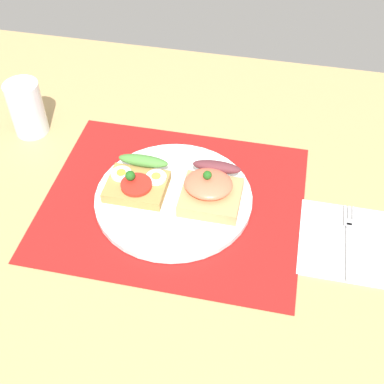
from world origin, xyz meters
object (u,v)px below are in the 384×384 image
at_px(plate, 174,198).
at_px(napkin, 349,242).
at_px(drinking_glass, 27,108).
at_px(sandwich_salmon, 211,188).
at_px(fork, 349,239).
at_px(sandwich_egg_tomato, 138,181).

bearing_deg(plate, napkin, -5.90).
bearing_deg(drinking_glass, sandwich_salmon, -17.37).
distance_m(napkin, fork, 0.01).
distance_m(sandwich_salmon, drinking_glass, 0.37).
xyz_separation_m(sandwich_salmon, napkin, (0.22, -0.04, -0.03)).
distance_m(plate, fork, 0.28).
bearing_deg(napkin, fork, 109.98).
bearing_deg(sandwich_salmon, sandwich_egg_tomato, -179.33).
height_order(sandwich_salmon, drinking_glass, drinking_glass).
bearing_deg(sandwich_egg_tomato, sandwich_salmon, 0.67).
bearing_deg(plate, fork, -5.54).
relative_size(plate, fork, 1.75).
xyz_separation_m(plate, drinking_glass, (-0.30, 0.12, 0.04)).
relative_size(napkin, drinking_glass, 1.45).
xyz_separation_m(napkin, drinking_glass, (-0.57, 0.15, 0.05)).
distance_m(plate, sandwich_salmon, 0.06).
relative_size(sandwich_salmon, fork, 0.70).
xyz_separation_m(plate, napkin, (0.27, -0.03, -0.01)).
height_order(napkin, drinking_glass, drinking_glass).
distance_m(sandwich_salmon, napkin, 0.22).
height_order(napkin, fork, fork).
bearing_deg(fork, sandwich_egg_tomato, 174.09).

